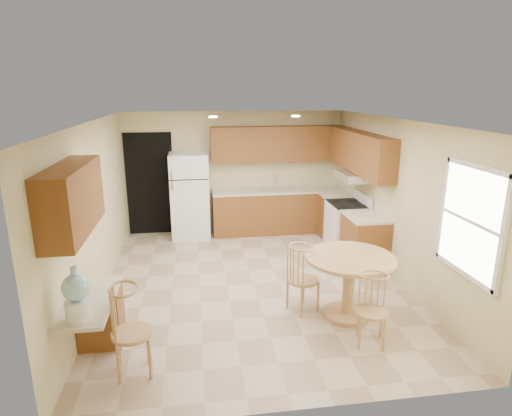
{
  "coord_description": "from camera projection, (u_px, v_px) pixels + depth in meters",
  "views": [
    {
      "loc": [
        -0.84,
        -6.04,
        2.94
      ],
      "look_at": [
        0.09,
        0.3,
        1.14
      ],
      "focal_mm": 30.0,
      "sensor_mm": 36.0,
      "label": 1
    }
  ],
  "objects": [
    {
      "name": "floor",
      "position": [
        253.0,
        284.0,
        6.67
      ],
      "size": [
        5.5,
        5.5,
        0.0
      ],
      "primitive_type": "plane",
      "color": "tan",
      "rests_on": "ground"
    },
    {
      "name": "ceiling",
      "position": [
        253.0,
        121.0,
        5.99
      ],
      "size": [
        4.5,
        5.5,
        0.02
      ],
      "primitive_type": "cube",
      "color": "white",
      "rests_on": "wall_back"
    },
    {
      "name": "wall_back",
      "position": [
        235.0,
        172.0,
        8.95
      ],
      "size": [
        4.5,
        0.02,
        2.5
      ],
      "primitive_type": "cube",
      "color": "beige",
      "rests_on": "floor"
    },
    {
      "name": "wall_front",
      "position": [
        297.0,
        290.0,
        3.71
      ],
      "size": [
        4.5,
        0.02,
        2.5
      ],
      "primitive_type": "cube",
      "color": "beige",
      "rests_on": "floor"
    },
    {
      "name": "wall_left",
      "position": [
        95.0,
        213.0,
        6.02
      ],
      "size": [
        0.02,
        5.5,
        2.5
      ],
      "primitive_type": "cube",
      "color": "beige",
      "rests_on": "floor"
    },
    {
      "name": "wall_right",
      "position": [
        396.0,
        201.0,
        6.64
      ],
      "size": [
        0.02,
        5.5,
        2.5
      ],
      "primitive_type": "cube",
      "color": "beige",
      "rests_on": "floor"
    },
    {
      "name": "doorway",
      "position": [
        150.0,
        184.0,
        8.75
      ],
      "size": [
        0.9,
        0.02,
        2.1
      ],
      "primitive_type": "cube",
      "color": "black",
      "rests_on": "floor"
    },
    {
      "name": "base_cab_back",
      "position": [
        278.0,
        212.0,
        9.0
      ],
      "size": [
        2.75,
        0.6,
        0.87
      ],
      "primitive_type": "cube",
      "color": "brown",
      "rests_on": "floor"
    },
    {
      "name": "counter_back",
      "position": [
        278.0,
        191.0,
        8.88
      ],
      "size": [
        2.75,
        0.63,
        0.04
      ],
      "primitive_type": "cube",
      "color": "beige",
      "rests_on": "base_cab_back"
    },
    {
      "name": "base_cab_right_a",
      "position": [
        336.0,
        218.0,
        8.59
      ],
      "size": [
        0.6,
        0.59,
        0.87
      ],
      "primitive_type": "cube",
      "color": "brown",
      "rests_on": "floor"
    },
    {
      "name": "counter_right_a",
      "position": [
        338.0,
        196.0,
        8.46
      ],
      "size": [
        0.63,
        0.59,
        0.04
      ],
      "primitive_type": "cube",
      "color": "beige",
      "rests_on": "base_cab_right_a"
    },
    {
      "name": "base_cab_right_b",
      "position": [
        364.0,
        242.0,
        7.2
      ],
      "size": [
        0.6,
        0.8,
        0.87
      ],
      "primitive_type": "cube",
      "color": "brown",
      "rests_on": "floor"
    },
    {
      "name": "counter_right_b",
      "position": [
        366.0,
        217.0,
        7.08
      ],
      "size": [
        0.63,
        0.8,
        0.04
      ],
      "primitive_type": "cube",
      "color": "beige",
      "rests_on": "base_cab_right_b"
    },
    {
      "name": "upper_cab_back",
      "position": [
        278.0,
        144.0,
        8.75
      ],
      "size": [
        2.75,
        0.33,
        0.7
      ],
      "primitive_type": "cube",
      "color": "brown",
      "rests_on": "wall_back"
    },
    {
      "name": "upper_cab_right",
      "position": [
        359.0,
        152.0,
        7.61
      ],
      "size": [
        0.33,
        2.42,
        0.7
      ],
      "primitive_type": "cube",
      "color": "brown",
      "rests_on": "wall_right"
    },
    {
      "name": "upper_cab_left",
      "position": [
        72.0,
        199.0,
        4.35
      ],
      "size": [
        0.33,
        1.4,
        0.7
      ],
      "primitive_type": "cube",
      "color": "brown",
      "rests_on": "wall_left"
    },
    {
      "name": "sink",
      "position": [
        277.0,
        190.0,
        8.87
      ],
      "size": [
        0.78,
        0.44,
        0.01
      ],
      "primitive_type": "cube",
      "color": "silver",
      "rests_on": "counter_back"
    },
    {
      "name": "range_hood",
      "position": [
        354.0,
        176.0,
        7.69
      ],
      "size": [
        0.5,
        0.76,
        0.14
      ],
      "primitive_type": "cube",
      "color": "silver",
      "rests_on": "upper_cab_right"
    },
    {
      "name": "desk_pedestal",
      "position": [
        101.0,
        315.0,
        5.03
      ],
      "size": [
        0.48,
        0.42,
        0.72
      ],
      "primitive_type": "cube",
      "color": "brown",
      "rests_on": "floor"
    },
    {
      "name": "desk_top",
      "position": [
        90.0,
        301.0,
        4.57
      ],
      "size": [
        0.5,
        1.2,
        0.04
      ],
      "primitive_type": "cube",
      "color": "beige",
      "rests_on": "desk_pedestal"
    },
    {
      "name": "window",
      "position": [
        471.0,
        221.0,
        4.81
      ],
      "size": [
        0.06,
        1.12,
        1.3
      ],
      "color": "white",
      "rests_on": "wall_right"
    },
    {
      "name": "can_light_a",
      "position": [
        213.0,
        117.0,
        7.07
      ],
      "size": [
        0.14,
        0.14,
        0.02
      ],
      "primitive_type": "cylinder",
      "color": "white",
      "rests_on": "ceiling"
    },
    {
      "name": "can_light_b",
      "position": [
        296.0,
        116.0,
        7.26
      ],
      "size": [
        0.14,
        0.14,
        0.02
      ],
      "primitive_type": "cylinder",
      "color": "white",
      "rests_on": "ceiling"
    },
    {
      "name": "refrigerator",
      "position": [
        190.0,
        196.0,
        8.59
      ],
      "size": [
        0.76,
        0.74,
        1.71
      ],
      "color": "white",
      "rests_on": "floor"
    },
    {
      "name": "stove",
      "position": [
        347.0,
        226.0,
        7.93
      ],
      "size": [
        0.65,
        0.76,
        1.09
      ],
      "color": "white",
      "rests_on": "floor"
    },
    {
      "name": "dining_table",
      "position": [
        349.0,
        277.0,
        5.58
      ],
      "size": [
        1.16,
        1.16,
        0.86
      ],
      "rotation": [
        0.0,
        0.0,
        0.34
      ],
      "color": "tan",
      "rests_on": "floor"
    },
    {
      "name": "chair_table_a",
      "position": [
        305.0,
        274.0,
        5.65
      ],
      "size": [
        0.41,
        0.53,
        0.93
      ],
      "rotation": [
        0.0,
        0.0,
        -1.09
      ],
      "color": "tan",
      "rests_on": "floor"
    },
    {
      "name": "chair_table_b",
      "position": [
        376.0,
        307.0,
        4.9
      ],
      "size": [
        0.38,
        0.41,
        0.86
      ],
      "rotation": [
        0.0,
        0.0,
        2.84
      ],
      "color": "tan",
      "rests_on": "floor"
    },
    {
      "name": "chair_desk",
      "position": [
        130.0,
        327.0,
        4.35
      ],
      "size": [
        0.43,
        0.56,
        0.98
      ],
      "rotation": [
        0.0,
        0.0,
        -1.42
      ],
      "color": "tan",
      "rests_on": "floor"
    },
    {
      "name": "water_crock",
      "position": [
        77.0,
        296.0,
        4.09
      ],
      "size": [
        0.27,
        0.27,
        0.55
      ],
      "color": "white",
      "rests_on": "desk_top"
    }
  ]
}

